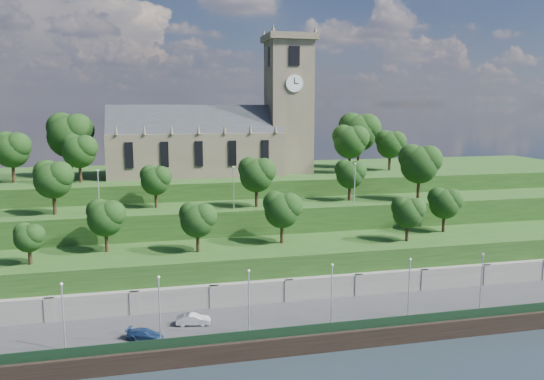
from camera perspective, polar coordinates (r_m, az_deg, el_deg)
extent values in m
plane|color=black|center=(62.48, -0.15, -17.58)|extent=(320.00, 320.00, 0.00)
cube|color=#2D2D30|center=(67.37, -1.31, -14.57)|extent=(160.00, 12.00, 2.00)
cube|color=black|center=(61.95, -0.14, -16.69)|extent=(160.00, 0.50, 2.20)
cube|color=black|center=(61.89, -0.28, -15.18)|extent=(160.00, 0.10, 1.20)
cube|color=slate|center=(72.25, -2.30, -11.61)|extent=(160.00, 2.00, 5.00)
cube|color=slate|center=(71.57, -22.76, -12.55)|extent=(1.20, 0.60, 5.00)
cube|color=slate|center=(70.49, -14.54, -12.45)|extent=(1.20, 0.60, 5.00)
cube|color=slate|center=(70.82, -6.24, -12.09)|extent=(1.20, 0.60, 5.00)
cube|color=slate|center=(72.54, 1.78, -11.51)|extent=(1.20, 0.60, 5.00)
cube|color=slate|center=(75.56, 9.27, -10.77)|extent=(1.20, 0.60, 5.00)
cube|color=slate|center=(79.72, 16.05, -9.94)|extent=(1.20, 0.60, 5.00)
cube|color=slate|center=(84.87, 22.05, -9.09)|extent=(1.20, 0.60, 5.00)
cube|color=#1D3F15|center=(77.32, -3.14, -9.02)|extent=(160.00, 12.00, 8.00)
cube|color=#1D3F15|center=(87.18, -4.39, -5.55)|extent=(160.00, 10.00, 12.00)
cube|color=#1D3F15|center=(107.15, -6.08, -1.98)|extent=(160.00, 32.00, 15.00)
cube|color=brown|center=(101.18, -8.17, 3.91)|extent=(32.00, 12.00, 8.00)
cube|color=#25282D|center=(100.89, -8.22, 6.17)|extent=(32.00, 10.18, 10.18)
cone|color=brown|center=(94.68, -16.45, 6.25)|extent=(0.70, 0.70, 1.80)
cone|color=brown|center=(94.52, -13.61, 6.36)|extent=(0.70, 0.70, 1.80)
cone|color=brown|center=(94.58, -10.76, 6.45)|extent=(0.70, 0.70, 1.80)
cone|color=brown|center=(94.88, -7.93, 6.54)|extent=(0.70, 0.70, 1.80)
cone|color=brown|center=(95.40, -5.12, 6.60)|extent=(0.70, 0.70, 1.80)
cone|color=brown|center=(96.15, -2.34, 6.65)|extent=(0.70, 0.70, 1.80)
cone|color=brown|center=(97.11, 0.38, 6.68)|extent=(0.70, 0.70, 1.80)
cube|color=black|center=(94.80, -15.12, 3.64)|extent=(1.40, 0.25, 4.50)
cube|color=black|center=(94.76, -11.49, 3.77)|extent=(1.40, 0.25, 4.50)
cube|color=black|center=(95.10, -7.86, 3.89)|extent=(1.40, 0.25, 4.50)
cube|color=black|center=(95.81, -4.28, 3.98)|extent=(1.40, 0.25, 4.50)
cube|color=black|center=(96.89, -0.76, 4.07)|extent=(1.40, 0.25, 4.50)
cube|color=brown|center=(103.81, 1.79, 8.83)|extent=(8.00, 8.00, 25.00)
cube|color=brown|center=(104.56, 1.83, 16.02)|extent=(9.20, 9.20, 1.20)
cone|color=brown|center=(99.91, 0.12, 17.04)|extent=(0.80, 0.80, 1.60)
cone|color=brown|center=(107.65, -0.88, 16.47)|extent=(0.80, 0.80, 1.60)
cone|color=brown|center=(102.00, 4.70, 16.85)|extent=(0.80, 0.80, 1.60)
cone|color=brown|center=(109.59, 3.38, 16.33)|extent=(0.80, 0.80, 1.60)
cube|color=black|center=(100.27, 2.43, 14.25)|extent=(2.00, 0.25, 3.50)
cube|color=black|center=(108.13, 1.25, 13.88)|extent=(2.00, 0.25, 3.50)
cube|color=black|center=(103.24, -0.44, 14.11)|extent=(0.25, 2.00, 3.50)
cube|color=black|center=(105.30, 4.03, 13.99)|extent=(0.25, 2.00, 3.50)
cylinder|color=white|center=(99.91, 2.41, 11.39)|extent=(3.20, 0.30, 3.20)
cylinder|color=white|center=(105.01, 4.02, 11.27)|extent=(0.30, 3.20, 3.20)
cube|color=black|center=(99.76, 2.44, 11.68)|extent=(0.12, 0.05, 1.10)
cube|color=black|center=(99.84, 2.67, 11.39)|extent=(0.80, 0.05, 0.12)
cylinder|color=black|center=(74.55, -24.59, -6.41)|extent=(0.46, 0.46, 2.32)
sphere|color=black|center=(74.01, -24.71, -4.74)|extent=(3.62, 3.62, 3.62)
sphere|color=black|center=(73.40, -24.24, -4.38)|extent=(2.71, 2.71, 2.71)
sphere|color=black|center=(74.41, -25.15, -4.12)|extent=(2.53, 2.53, 2.53)
cylinder|color=black|center=(76.96, -17.37, -5.19)|extent=(0.50, 0.50, 3.18)
sphere|color=black|center=(76.28, -17.48, -2.95)|extent=(4.95, 4.95, 4.95)
sphere|color=black|center=(75.57, -16.79, -2.45)|extent=(3.71, 3.71, 3.71)
sphere|color=black|center=(76.76, -18.13, -2.15)|extent=(3.46, 3.46, 3.46)
cylinder|color=black|center=(74.04, -7.98, -5.48)|extent=(0.49, 0.49, 3.02)
sphere|color=black|center=(73.36, -8.03, -3.27)|extent=(4.70, 4.70, 4.70)
sphere|color=black|center=(72.84, -7.27, -2.78)|extent=(3.52, 3.52, 3.52)
sphere|color=black|center=(73.68, -8.72, -2.49)|extent=(3.29, 3.29, 3.29)
cylinder|color=black|center=(77.90, 1.07, -4.55)|extent=(0.51, 0.51, 3.30)
sphere|color=black|center=(77.20, 1.08, -2.25)|extent=(5.13, 5.13, 5.13)
sphere|color=black|center=(76.82, 1.91, -1.72)|extent=(3.85, 3.85, 3.85)
sphere|color=black|center=(77.41, 0.32, -1.44)|extent=(3.59, 3.59, 3.59)
cylinder|color=black|center=(81.63, 14.33, -4.35)|extent=(0.49, 0.49, 2.87)
sphere|color=black|center=(81.04, 14.40, -2.44)|extent=(4.47, 4.47, 4.47)
sphere|color=black|center=(80.94, 15.13, -2.00)|extent=(3.35, 3.35, 3.35)
sphere|color=black|center=(81.01, 13.76, -1.78)|extent=(3.13, 3.13, 3.13)
cylinder|color=black|center=(89.04, 17.97, -3.33)|extent=(0.50, 0.50, 3.09)
sphere|color=black|center=(88.47, 18.07, -1.44)|extent=(4.80, 4.80, 4.80)
sphere|color=black|center=(88.44, 18.79, -1.00)|extent=(3.60, 3.60, 3.60)
sphere|color=black|center=(88.38, 17.43, -0.78)|extent=(3.36, 3.36, 3.36)
cylinder|color=black|center=(84.86, -22.36, -1.28)|extent=(0.52, 0.52, 3.50)
sphere|color=black|center=(84.35, -22.50, 0.98)|extent=(5.44, 5.44, 5.44)
sphere|color=black|center=(83.54, -21.86, 1.51)|extent=(4.08, 4.08, 4.08)
sphere|color=black|center=(85.05, -23.11, 1.75)|extent=(3.81, 3.81, 3.81)
cylinder|color=black|center=(85.68, -12.38, -0.90)|extent=(0.49, 0.49, 2.92)
sphere|color=black|center=(85.25, -12.44, 0.97)|extent=(4.54, 4.54, 4.54)
sphere|color=black|center=(84.72, -11.84, 1.40)|extent=(3.40, 3.40, 3.40)
sphere|color=black|center=(85.69, -13.00, 1.60)|extent=(3.18, 3.18, 3.18)
cylinder|color=black|center=(84.25, -1.68, -0.67)|extent=(0.51, 0.51, 3.44)
sphere|color=black|center=(83.74, -1.69, 1.57)|extent=(5.36, 5.36, 5.36)
sphere|color=black|center=(83.33, -0.89, 2.09)|extent=(4.02, 4.02, 4.02)
sphere|color=black|center=(84.08, -2.41, 2.33)|extent=(3.75, 3.75, 3.75)
cylinder|color=black|center=(90.77, 8.34, -0.19)|extent=(0.49, 0.49, 3.01)
sphere|color=black|center=(90.34, 8.38, 1.63)|extent=(4.68, 4.68, 4.68)
sphere|color=black|center=(90.17, 9.05, 2.04)|extent=(3.51, 3.51, 3.51)
sphere|color=black|center=(90.48, 7.78, 2.25)|extent=(3.27, 3.27, 3.27)
cylinder|color=black|center=(93.77, 15.46, 0.21)|extent=(0.54, 0.54, 4.10)
sphere|color=black|center=(93.25, 15.56, 2.62)|extent=(6.38, 6.38, 6.38)
sphere|color=black|center=(93.22, 16.47, 3.17)|extent=(4.79, 4.79, 4.79)
sphere|color=black|center=(93.30, 14.76, 3.44)|extent=(4.47, 4.47, 4.47)
cylinder|color=black|center=(99.71, -26.06, 1.76)|extent=(0.53, 0.53, 3.76)
sphere|color=black|center=(99.37, -26.21, 3.84)|extent=(5.84, 5.84, 5.84)
sphere|color=black|center=(98.48, -25.66, 4.35)|extent=(4.38, 4.38, 4.38)
sphere|color=black|center=(100.23, -26.73, 4.51)|extent=(4.09, 4.09, 4.09)
cylinder|color=black|center=(103.96, -20.80, 2.73)|extent=(0.58, 0.58, 5.06)
sphere|color=black|center=(103.57, -20.96, 5.42)|extent=(7.87, 7.87, 7.87)
sphere|color=black|center=(102.53, -20.18, 6.09)|extent=(5.91, 5.91, 5.91)
sphere|color=black|center=(104.67, -21.68, 6.27)|extent=(5.51, 5.51, 5.51)
cylinder|color=black|center=(95.83, -19.93, 1.82)|extent=(0.52, 0.52, 3.55)
sphere|color=black|center=(95.48, -20.04, 3.87)|extent=(5.53, 5.53, 5.53)
sphere|color=black|center=(94.74, -19.44, 4.37)|extent=(4.15, 4.15, 4.15)
sphere|color=black|center=(96.21, -20.60, 4.53)|extent=(3.87, 3.87, 3.87)
cylinder|color=black|center=(104.08, 8.34, 2.95)|extent=(0.54, 0.54, 4.01)
sphere|color=black|center=(103.74, 8.39, 5.08)|extent=(6.24, 6.24, 6.24)
sphere|color=black|center=(103.56, 9.17, 5.57)|extent=(4.68, 4.68, 4.68)
sphere|color=black|center=(104.00, 7.68, 5.79)|extent=(4.37, 4.37, 4.37)
cylinder|color=black|center=(113.29, 9.26, 3.66)|extent=(0.58, 0.58, 4.94)
sphere|color=black|center=(112.94, 9.32, 6.07)|extent=(7.69, 7.69, 7.69)
sphere|color=black|center=(112.77, 10.22, 6.63)|extent=(5.77, 5.77, 5.77)
sphere|color=black|center=(113.26, 8.53, 6.88)|extent=(5.38, 5.38, 5.38)
cylinder|color=black|center=(109.63, 12.52, 3.00)|extent=(0.51, 0.51, 3.48)
sphere|color=black|center=(109.34, 12.58, 4.75)|extent=(5.41, 5.41, 5.41)
sphere|color=black|center=(109.26, 13.24, 5.15)|extent=(4.06, 4.06, 4.06)
sphere|color=black|center=(109.47, 12.00, 5.34)|extent=(3.79, 3.79, 3.79)
cylinder|color=#B2B2B7|center=(61.94, -21.51, -12.73)|extent=(0.16, 0.16, 7.37)
sphere|color=silver|center=(60.67, -21.73, -9.39)|extent=(0.36, 0.36, 0.36)
cylinder|color=#B2B2B7|center=(61.18, -11.99, -12.55)|extent=(0.16, 0.16, 7.37)
sphere|color=silver|center=(59.89, -12.11, -9.17)|extent=(0.36, 0.36, 0.36)
cylinder|color=#B2B2B7|center=(62.05, -2.51, -12.04)|extent=(0.16, 0.16, 7.37)
sphere|color=silver|center=(60.78, -2.54, -8.69)|extent=(0.36, 0.36, 0.36)
cylinder|color=#B2B2B7|center=(64.47, 6.43, -11.25)|extent=(0.16, 0.16, 7.37)
sphere|color=silver|center=(63.25, 6.49, -8.02)|extent=(0.36, 0.36, 0.36)
cylinder|color=#B2B2B7|center=(68.29, 14.51, -10.31)|extent=(0.16, 0.16, 7.37)
sphere|color=silver|center=(67.13, 14.64, -7.25)|extent=(0.36, 0.36, 0.36)
cylinder|color=#B2B2B7|center=(73.28, 21.56, -9.32)|extent=(0.16, 0.16, 7.37)
sphere|color=silver|center=(72.20, 21.74, -6.45)|extent=(0.36, 0.36, 0.36)
cylinder|color=#B2B2B7|center=(81.80, -18.14, -0.35)|extent=(0.16, 0.16, 6.48)
sphere|color=silver|center=(81.34, -18.25, 1.99)|extent=(0.36, 0.36, 0.36)
cylinder|color=#B2B2B7|center=(82.37, -4.16, 0.15)|extent=(0.16, 0.16, 6.48)
sphere|color=silver|center=(81.91, -4.18, 2.48)|extent=(0.36, 0.36, 0.36)
cylinder|color=#B2B2B7|center=(87.63, 8.88, 0.61)|extent=(0.16, 0.16, 6.48)
sphere|color=silver|center=(87.20, 8.93, 2.79)|extent=(0.36, 0.36, 0.36)
imported|color=#9D9DA2|center=(66.04, -8.46, -13.60)|extent=(4.23, 2.07, 1.34)
imported|color=navy|center=(63.30, -13.50, -14.86)|extent=(4.54, 3.28, 1.22)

